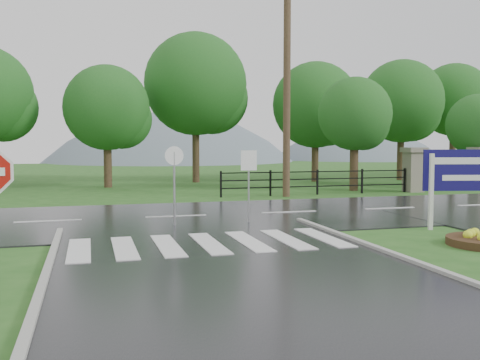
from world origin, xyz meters
name	(u,v)px	position (x,y,z in m)	size (l,w,h in m)	color
ground	(280,307)	(0.00, 0.00, 0.00)	(120.00, 120.00, 0.00)	#285A1E
main_road	(176,218)	(0.00, 10.00, 0.00)	(90.00, 8.00, 0.04)	black
crosswalk	(209,243)	(0.00, 5.00, 0.06)	(6.50, 2.80, 0.02)	silver
pillar_west	(414,169)	(13.00, 16.00, 1.18)	(1.00, 1.00, 2.24)	gray
pillar_east	(480,168)	(17.00, 16.00, 1.18)	(1.00, 1.00, 2.24)	gray
fence_west	(317,180)	(7.75, 16.00, 0.72)	(9.58, 0.08, 1.20)	black
hills	(139,276)	(3.49, 65.00, -15.54)	(102.00, 48.00, 48.00)	slate
treeline	(155,185)	(1.00, 24.00, 0.00)	(83.20, 5.20, 10.00)	#1A561B
estate_billboard	(467,174)	(7.79, 5.58, 1.57)	(2.56, 0.64, 2.28)	silver
reg_sign_small	(249,172)	(1.94, 8.09, 1.58)	(0.50, 0.06, 2.25)	#939399
reg_sign_round	(174,176)	(-0.35, 8.10, 1.49)	(0.55, 0.08, 2.38)	#939399
utility_pole_east	(287,87)	(5.97, 15.50, 5.00)	(1.75, 0.39, 9.85)	#473523
entrance_tree_left	(355,114)	(10.47, 17.50, 3.94)	(3.78, 3.78, 5.86)	#3D2B1C
entrance_tree_right	(478,125)	(18.03, 17.50, 3.43)	(3.44, 3.44, 5.18)	#3D2B1C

